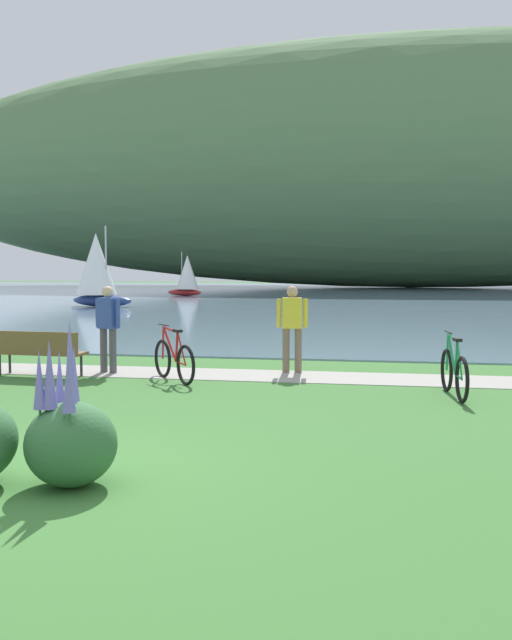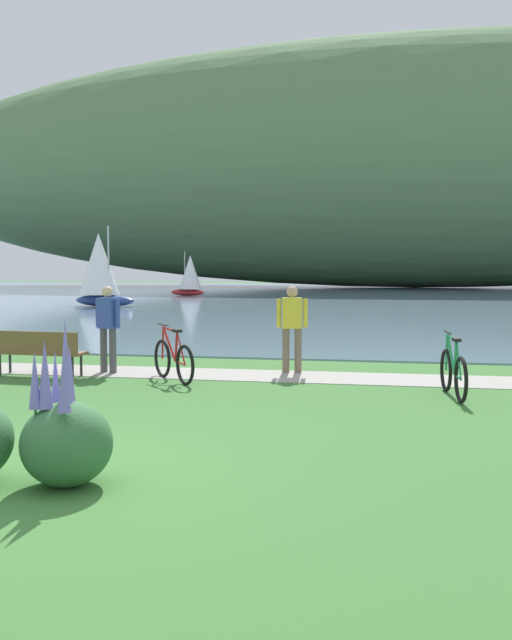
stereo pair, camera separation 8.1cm
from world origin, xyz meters
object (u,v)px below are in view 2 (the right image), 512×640
object	(u,v)px
park_bench_near_camera	(38,349)
sailboat_nearest_to_shore	(100,269)
bicycle_beside_path	(173,360)
person_on_the_grass	(108,323)
sailboat_mid_bay	(190,275)
bicycle_leaning_near_bench	(453,372)
person_at_shoreline	(292,323)

from	to	relation	value
park_bench_near_camera	sailboat_nearest_to_shore	xyz separation A→B (m)	(-8.72, 23.29, 1.50)
bicycle_beside_path	person_on_the_grass	distance (m)	1.85
bicycle_beside_path	sailboat_nearest_to_shore	xyz separation A→B (m)	(-11.40, 23.33, 1.63)
bicycle_beside_path	person_on_the_grass	bearing A→B (deg)	153.74
park_bench_near_camera	sailboat_mid_bay	world-z (taller)	sailboat_mid_bay
park_bench_near_camera	bicycle_leaning_near_bench	bearing A→B (deg)	-5.58
person_at_shoreline	person_on_the_grass	world-z (taller)	same
person_at_shoreline	sailboat_nearest_to_shore	distance (m)	25.63
bicycle_leaning_near_bench	sailboat_nearest_to_shore	world-z (taller)	sailboat_nearest_to_shore
sailboat_nearest_to_shore	sailboat_mid_bay	world-z (taller)	sailboat_nearest_to_shore
park_bench_near_camera	bicycle_beside_path	world-z (taller)	bicycle_beside_path
bicycle_leaning_near_bench	park_bench_near_camera	bearing A→B (deg)	174.42
person_on_the_grass	sailboat_nearest_to_shore	bearing A→B (deg)	113.54
bicycle_leaning_near_bench	bicycle_beside_path	xyz separation A→B (m)	(-4.88, 0.70, 0.00)
sailboat_mid_bay	person_at_shoreline	bearing A→B (deg)	-70.84
person_on_the_grass	bicycle_leaning_near_bench	bearing A→B (deg)	-12.89
park_bench_near_camera	sailboat_nearest_to_shore	distance (m)	24.92
bicycle_leaning_near_bench	person_at_shoreline	bearing A→B (deg)	143.08
park_bench_near_camera	bicycle_beside_path	bearing A→B (deg)	-0.85
bicycle_beside_path	bicycle_leaning_near_bench	bearing A→B (deg)	-8.15
person_at_shoreline	sailboat_nearest_to_shore	bearing A→B (deg)	121.47
sailboat_nearest_to_shore	bicycle_beside_path	bearing A→B (deg)	-63.95
park_bench_near_camera	sailboat_nearest_to_shore	world-z (taller)	sailboat_nearest_to_shore
bicycle_beside_path	sailboat_mid_bay	bearing A→B (deg)	105.81
sailboat_mid_bay	sailboat_nearest_to_shore	bearing A→B (deg)	-91.75
person_on_the_grass	sailboat_nearest_to_shore	distance (m)	24.62
person_at_shoreline	bicycle_leaning_near_bench	bearing A→B (deg)	-36.92
bicycle_leaning_near_bench	person_on_the_grass	world-z (taller)	person_on_the_grass
person_at_shoreline	sailboat_mid_bay	bearing A→B (deg)	109.16
person_on_the_grass	sailboat_mid_bay	world-z (taller)	sailboat_mid_bay
sailboat_nearest_to_shore	park_bench_near_camera	bearing A→B (deg)	-69.48
park_bench_near_camera	person_at_shoreline	world-z (taller)	person_at_shoreline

